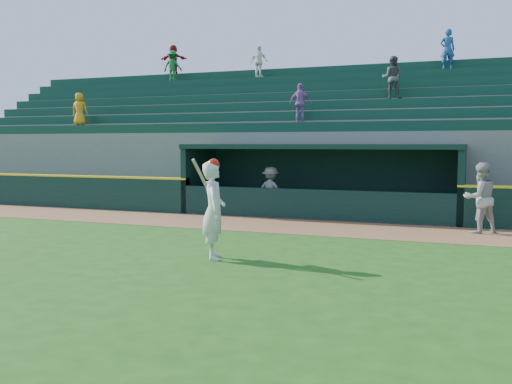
{
  "coord_description": "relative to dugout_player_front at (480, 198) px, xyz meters",
  "views": [
    {
      "loc": [
        4.99,
        -11.33,
        2.48
      ],
      "look_at": [
        0.0,
        1.6,
        1.3
      ],
      "focal_mm": 40.0,
      "sensor_mm": 36.0,
      "label": 1
    }
  ],
  "objects": [
    {
      "name": "ground",
      "position": [
        -5.13,
        -5.5,
        -0.98
      ],
      "size": [
        120.0,
        120.0,
        0.0
      ],
      "primitive_type": "plane",
      "color": "#1E4E13",
      "rests_on": "ground"
    },
    {
      "name": "warning_track",
      "position": [
        -5.13,
        -0.6,
        -0.97
      ],
      "size": [
        40.0,
        3.0,
        0.01
      ],
      "primitive_type": "cube",
      "color": "brown",
      "rests_on": "ground"
    },
    {
      "name": "field_wall_left",
      "position": [
        -17.38,
        1.05,
        -0.38
      ],
      "size": [
        15.5,
        0.3,
        1.2
      ],
      "primitive_type": "cube",
      "color": "black",
      "rests_on": "ground"
    },
    {
      "name": "wall_stripe_left",
      "position": [
        -17.38,
        1.05,
        0.25
      ],
      "size": [
        15.5,
        0.32,
        0.06
      ],
      "primitive_type": "cube",
      "color": "yellow",
      "rests_on": "field_wall_left"
    },
    {
      "name": "dugout_player_front",
      "position": [
        0.0,
        0.0,
        0.0
      ],
      "size": [
        1.2,
        1.12,
        1.96
      ],
      "primitive_type": "imported",
      "rotation": [
        0.0,
        0.0,
        3.68
      ],
      "color": "#A0A09B",
      "rests_on": "ground"
    },
    {
      "name": "dugout_player_inside",
      "position": [
        -6.76,
        1.75,
        -0.14
      ],
      "size": [
        1.18,
        0.8,
        1.68
      ],
      "primitive_type": "imported",
      "rotation": [
        0.0,
        0.0,
        2.97
      ],
      "color": "gray",
      "rests_on": "ground"
    },
    {
      "name": "dugout",
      "position": [
        -5.13,
        2.5,
        0.38
      ],
      "size": [
        9.4,
        2.8,
        2.46
      ],
      "color": "slate",
      "rests_on": "ground"
    },
    {
      "name": "stands",
      "position": [
        -5.13,
        7.07,
        1.42
      ],
      "size": [
        34.5,
        6.32,
        7.49
      ],
      "color": "slate",
      "rests_on": "ground"
    },
    {
      "name": "batter_at_plate",
      "position": [
        -5.36,
        -5.83,
        0.1
      ],
      "size": [
        0.8,
        0.92,
        2.18
      ],
      "color": "silver",
      "rests_on": "ground"
    }
  ]
}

